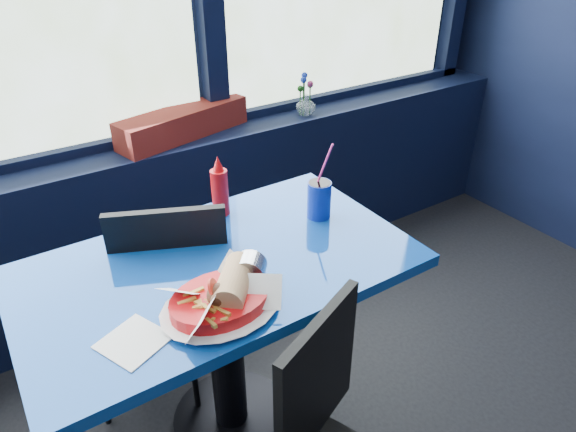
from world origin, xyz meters
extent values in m
cube|color=black|center=(0.00, 2.87, 0.40)|extent=(5.00, 0.26, 0.80)
cube|color=black|center=(0.00, 2.95, 0.81)|extent=(4.80, 0.08, 0.06)
cylinder|color=black|center=(0.30, 2.00, 0.01)|extent=(0.44, 0.44, 0.03)
cylinder|color=black|center=(0.30, 2.00, 0.34)|extent=(0.12, 0.12, 0.68)
cube|color=navy|center=(0.30, 2.00, 0.73)|extent=(1.20, 0.70, 0.04)
cube|color=black|center=(0.35, 1.54, 0.63)|extent=(0.34, 0.17, 0.41)
cube|color=black|center=(0.13, 2.34, 0.43)|extent=(0.53, 0.53, 0.04)
cube|color=black|center=(0.20, 2.17, 0.67)|extent=(0.36, 0.18, 0.44)
cylinder|color=black|center=(0.35, 2.43, 0.20)|extent=(0.02, 0.02, 0.41)
cylinder|color=black|center=(0.21, 2.11, 0.20)|extent=(0.02, 0.02, 0.41)
cylinder|color=black|center=(0.04, 2.57, 0.20)|extent=(0.02, 0.02, 0.41)
cylinder|color=black|center=(-0.10, 2.25, 0.20)|extent=(0.02, 0.02, 0.41)
cube|color=maroon|center=(0.58, 2.89, 0.86)|extent=(0.65, 0.30, 0.13)
imported|color=silver|center=(1.20, 2.82, 0.85)|extent=(0.10, 0.11, 0.10)
cylinder|color=#1E5919|center=(1.19, 2.82, 0.88)|extent=(0.01, 0.01, 0.16)
sphere|color=blue|center=(1.19, 2.82, 0.98)|extent=(0.03, 0.03, 0.03)
cylinder|color=#1E5919|center=(1.22, 2.81, 0.87)|extent=(0.01, 0.01, 0.14)
sphere|color=#DF417C|center=(1.22, 2.81, 0.96)|extent=(0.03, 0.03, 0.03)
cylinder|color=#1E5919|center=(1.20, 2.84, 0.89)|extent=(0.01, 0.01, 0.18)
sphere|color=blue|center=(1.20, 2.84, 0.99)|extent=(0.03, 0.03, 0.03)
cylinder|color=#1E5919|center=(1.17, 2.83, 0.86)|extent=(0.01, 0.01, 0.12)
sphere|color=#1E5919|center=(1.17, 2.83, 0.93)|extent=(0.03, 0.03, 0.03)
cylinder|color=#1E5919|center=(1.23, 2.83, 0.86)|extent=(0.01, 0.01, 0.13)
sphere|color=#1E5919|center=(1.23, 2.83, 0.94)|extent=(0.03, 0.03, 0.03)
cylinder|color=red|center=(0.21, 1.80, 0.78)|extent=(0.37, 0.37, 0.05)
cylinder|color=white|center=(0.21, 1.80, 0.77)|extent=(0.36, 0.36, 0.00)
cylinder|color=silver|center=(0.32, 1.84, 0.81)|extent=(0.11, 0.11, 0.09)
sphere|color=brown|center=(0.20, 1.78, 0.82)|extent=(0.07, 0.07, 0.07)
cylinder|color=red|center=(0.18, 1.79, 0.84)|extent=(0.07, 0.07, 0.01)
cylinder|color=red|center=(0.44, 2.26, 0.83)|extent=(0.06, 0.06, 0.17)
cone|color=red|center=(0.44, 2.26, 0.95)|extent=(0.04, 0.04, 0.05)
cylinder|color=navy|center=(0.72, 2.05, 0.82)|extent=(0.08, 0.08, 0.13)
cylinder|color=black|center=(0.72, 2.05, 0.88)|extent=(0.08, 0.08, 0.01)
cylinder|color=#FE3594|center=(0.73, 2.05, 0.94)|extent=(0.04, 0.06, 0.18)
cube|color=white|center=(-0.03, 1.81, 0.75)|extent=(0.19, 0.19, 0.00)
camera|label=1|loc=(-0.23, 0.81, 1.69)|focal=32.00mm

